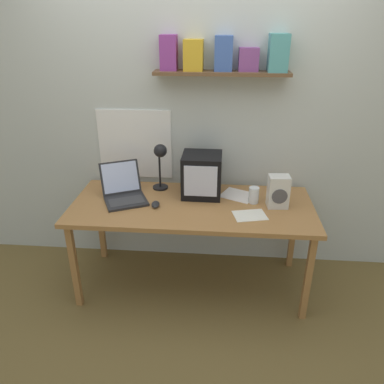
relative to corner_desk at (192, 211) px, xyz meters
The scene contains 11 objects.
ground_plane 0.69m from the corner_desk, ahead, with size 12.00×12.00×0.00m, color brown.
back_wall 0.77m from the corner_desk, 89.60° to the left, with size 5.60×0.24×2.60m.
corner_desk is the anchor object (origin of this frame).
crt_monitor 0.29m from the corner_desk, 70.53° to the left, with size 0.30×0.29×0.33m.
laptop 0.55m from the corner_desk, behind, with size 0.43×0.45×0.26m.
desk_lamp 0.48m from the corner_desk, 140.29° to the left, with size 0.13×0.17×0.40m.
juice_glass 0.48m from the corner_desk, ahead, with size 0.08×0.08×0.12m.
space_heater 0.66m from the corner_desk, ahead, with size 0.16×0.13×0.24m.
computer_mouse 0.28m from the corner_desk, 167.54° to the right, with size 0.07×0.11×0.03m.
printed_handout 0.40m from the corner_desk, 27.17° to the left, with size 0.32×0.30×0.00m.
loose_paper_near_laptop 0.45m from the corner_desk, 19.04° to the right, with size 0.26×0.21×0.00m.
Camera 1 is at (0.21, -2.50, 2.02)m, focal length 35.00 mm.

